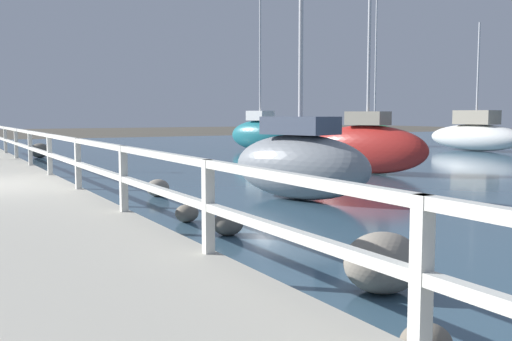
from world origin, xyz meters
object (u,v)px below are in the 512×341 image
sailboat_gray (300,163)px  sailboat_green (374,133)px  sailboat_teal (260,134)px  sailboat_white (476,135)px  sailboat_red (367,147)px

sailboat_gray → sailboat_green: bearing=25.4°
sailboat_teal → sailboat_green: sailboat_green is taller
sailboat_teal → sailboat_green: 7.37m
sailboat_white → sailboat_gray: (-15.74, -9.39, -0.01)m
sailboat_green → sailboat_gray: (-14.44, -15.00, 0.04)m
sailboat_teal → sailboat_gray: (-7.10, -14.36, -0.05)m
sailboat_white → sailboat_green: 5.77m
sailboat_white → sailboat_red: size_ratio=1.00×
sailboat_white → sailboat_green: sailboat_green is taller
sailboat_green → sailboat_red: sailboat_green is taller
sailboat_green → sailboat_gray: bearing=-124.3°
sailboat_red → sailboat_gray: 5.67m
sailboat_red → sailboat_green: bearing=27.6°
sailboat_red → sailboat_gray: (-4.51, -3.44, -0.03)m
sailboat_red → sailboat_gray: size_ratio=0.90×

